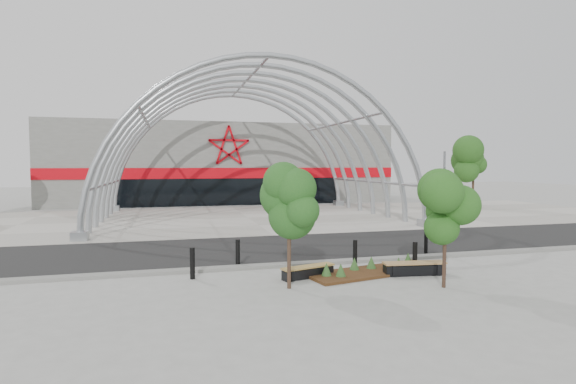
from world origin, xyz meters
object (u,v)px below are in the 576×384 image
(street_tree_1, at_px, (445,210))
(bollard_2, at_px, (355,253))
(street_tree_0, at_px, (289,202))
(bench_1, at_px, (414,269))
(signal_pole, at_px, (444,188))
(bench_0, at_px, (308,272))

(street_tree_1, bearing_deg, bollard_2, 114.47)
(street_tree_0, relative_size, bollard_2, 3.74)
(bench_1, bearing_deg, street_tree_0, -173.72)
(street_tree_1, distance_m, bench_1, 2.81)
(street_tree_0, bearing_deg, bollard_2, 35.35)
(signal_pole, height_order, bench_0, signal_pole)
(street_tree_1, relative_size, bench_1, 1.51)
(signal_pole, xyz_separation_m, bench_0, (-11.99, -9.90, -2.28))
(signal_pole, bearing_deg, bench_1, -128.07)
(bench_0, bearing_deg, street_tree_1, -30.85)
(street_tree_1, distance_m, bench_0, 5.01)
(signal_pole, xyz_separation_m, bollard_2, (-9.74, -8.73, -1.97))
(street_tree_0, distance_m, bench_0, 2.97)
(signal_pole, distance_m, bench_1, 13.54)
(street_tree_1, distance_m, bollard_2, 4.27)
(bench_0, bearing_deg, bollard_2, 27.33)
(signal_pole, distance_m, bollard_2, 13.22)
(street_tree_1, bearing_deg, bench_1, 92.29)
(bollard_2, bearing_deg, street_tree_1, -65.53)
(bench_1, bearing_deg, signal_pole, 51.93)
(street_tree_0, distance_m, street_tree_1, 4.96)
(bench_0, distance_m, bench_1, 3.81)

